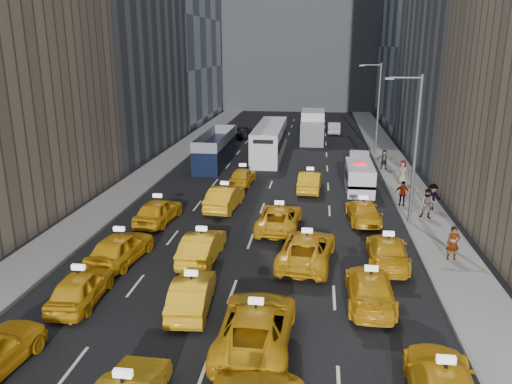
% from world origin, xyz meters
% --- Properties ---
extents(ground, '(160.00, 160.00, 0.00)m').
position_xyz_m(ground, '(0.00, 0.00, 0.00)').
color(ground, black).
rests_on(ground, ground).
extents(sidewalk_west, '(3.00, 90.00, 0.15)m').
position_xyz_m(sidewalk_west, '(-10.50, 25.00, 0.07)').
color(sidewalk_west, gray).
rests_on(sidewalk_west, ground).
extents(sidewalk_east, '(3.00, 90.00, 0.15)m').
position_xyz_m(sidewalk_east, '(10.50, 25.00, 0.07)').
color(sidewalk_east, gray).
rests_on(sidewalk_east, ground).
extents(curb_west, '(0.15, 90.00, 0.18)m').
position_xyz_m(curb_west, '(-9.05, 25.00, 0.09)').
color(curb_west, slate).
rests_on(curb_west, ground).
extents(curb_east, '(0.15, 90.00, 0.18)m').
position_xyz_m(curb_east, '(9.05, 25.00, 0.09)').
color(curb_east, slate).
rests_on(curb_east, ground).
extents(streetlight_near, '(2.15, 0.22, 9.00)m').
position_xyz_m(streetlight_near, '(9.18, 12.00, 4.92)').
color(streetlight_near, '#595B60').
rests_on(streetlight_near, ground).
extents(streetlight_far, '(2.15, 0.22, 9.00)m').
position_xyz_m(streetlight_far, '(9.18, 32.00, 4.92)').
color(streetlight_far, '#595B60').
rests_on(streetlight_far, ground).
extents(taxi_4, '(1.89, 4.27, 1.43)m').
position_xyz_m(taxi_4, '(-6.21, 0.20, 0.71)').
color(taxi_4, orange).
rests_on(taxi_4, ground).
extents(taxi_5, '(1.85, 4.41, 1.42)m').
position_xyz_m(taxi_5, '(-1.39, 0.27, 0.71)').
color(taxi_5, orange).
rests_on(taxi_5, ground).
extents(taxi_6, '(2.69, 5.71, 1.58)m').
position_xyz_m(taxi_6, '(1.56, -2.00, 0.79)').
color(taxi_6, orange).
rests_on(taxi_6, ground).
extents(taxi_7, '(2.01, 4.83, 1.39)m').
position_xyz_m(taxi_7, '(5.96, 1.69, 0.70)').
color(taxi_7, orange).
rests_on(taxi_7, ground).
extents(taxi_8, '(2.43, 4.81, 1.57)m').
position_xyz_m(taxi_8, '(-6.11, 4.42, 0.78)').
color(taxi_8, orange).
rests_on(taxi_8, ground).
extents(taxi_9, '(1.71, 4.55, 1.48)m').
position_xyz_m(taxi_9, '(-2.10, 5.21, 0.74)').
color(taxi_9, orange).
rests_on(taxi_9, ground).
extents(taxi_10, '(3.11, 5.69, 1.51)m').
position_xyz_m(taxi_10, '(3.19, 5.50, 0.76)').
color(taxi_10, orange).
rests_on(taxi_10, ground).
extents(taxi_11, '(2.19, 4.92, 1.40)m').
position_xyz_m(taxi_11, '(7.20, 5.86, 0.70)').
color(taxi_11, orange).
rests_on(taxi_11, ground).
extents(taxi_12, '(2.23, 4.64, 1.53)m').
position_xyz_m(taxi_12, '(-6.06, 10.37, 0.76)').
color(taxi_12, orange).
rests_on(taxi_12, ground).
extents(taxi_13, '(2.09, 4.90, 1.57)m').
position_xyz_m(taxi_13, '(-2.49, 13.60, 0.79)').
color(taxi_13, orange).
rests_on(taxi_13, ground).
extents(taxi_14, '(2.62, 5.30, 1.45)m').
position_xyz_m(taxi_14, '(1.44, 10.12, 0.72)').
color(taxi_14, orange).
rests_on(taxi_14, ground).
extents(taxi_15, '(2.17, 4.69, 1.33)m').
position_xyz_m(taxi_15, '(6.50, 12.19, 0.66)').
color(taxi_15, orange).
rests_on(taxi_15, ground).
extents(taxi_16, '(1.90, 4.08, 1.35)m').
position_xyz_m(taxi_16, '(-2.22, 19.87, 0.68)').
color(taxi_16, orange).
rests_on(taxi_16, ground).
extents(taxi_17, '(1.83, 4.64, 1.50)m').
position_xyz_m(taxi_17, '(3.08, 18.66, 0.75)').
color(taxi_17, orange).
rests_on(taxi_17, ground).
extents(nypd_van, '(2.41, 5.23, 2.18)m').
position_xyz_m(nypd_van, '(6.78, 19.23, 0.98)').
color(nypd_van, silver).
rests_on(nypd_van, ground).
extents(double_decker, '(3.32, 10.07, 2.87)m').
position_xyz_m(double_decker, '(-5.73, 26.56, 1.42)').
color(double_decker, black).
rests_on(double_decker, ground).
extents(city_bus, '(3.60, 12.32, 3.14)m').
position_xyz_m(city_bus, '(-1.12, 30.52, 1.55)').
color(city_bus, silver).
rests_on(city_bus, ground).
extents(box_truck, '(2.90, 7.58, 3.41)m').
position_xyz_m(box_truck, '(2.94, 39.26, 1.68)').
color(box_truck, white).
rests_on(box_truck, ground).
extents(misc_car_0, '(1.89, 4.93, 1.60)m').
position_xyz_m(misc_car_0, '(7.30, 26.98, 0.80)').
color(misc_car_0, '#ACAEB4').
rests_on(misc_car_0, ground).
extents(misc_car_1, '(2.45, 4.93, 1.34)m').
position_xyz_m(misc_car_1, '(-5.41, 40.88, 0.67)').
color(misc_car_1, black).
rests_on(misc_car_1, ground).
extents(misc_car_2, '(2.04, 4.82, 1.39)m').
position_xyz_m(misc_car_2, '(2.91, 47.97, 0.69)').
color(misc_car_2, gray).
rests_on(misc_car_2, ground).
extents(misc_car_3, '(1.95, 4.40, 1.47)m').
position_xyz_m(misc_car_3, '(-2.79, 44.05, 0.73)').
color(misc_car_3, black).
rests_on(misc_car_3, ground).
extents(misc_car_4, '(1.57, 4.33, 1.42)m').
position_xyz_m(misc_car_4, '(5.55, 44.94, 0.71)').
color(misc_car_4, '#B5B6BD').
rests_on(misc_car_4, ground).
extents(pedestrian_0, '(0.65, 0.43, 1.75)m').
position_xyz_m(pedestrian_0, '(10.48, 6.47, 1.03)').
color(pedestrian_0, gray).
rests_on(pedestrian_0, sidewalk_east).
extents(pedestrian_1, '(1.05, 0.77, 1.92)m').
position_xyz_m(pedestrian_1, '(10.51, 12.82, 1.11)').
color(pedestrian_1, gray).
rests_on(pedestrian_1, sidewalk_east).
extents(pedestrian_2, '(1.23, 0.78, 1.76)m').
position_xyz_m(pedestrian_2, '(11.17, 14.61, 1.03)').
color(pedestrian_2, gray).
rests_on(pedestrian_2, sidewalk_east).
extents(pedestrian_3, '(1.08, 0.70, 1.70)m').
position_xyz_m(pedestrian_3, '(9.35, 15.34, 1.00)').
color(pedestrian_3, gray).
rests_on(pedestrian_3, sidewalk_east).
extents(pedestrian_4, '(1.03, 0.82, 1.85)m').
position_xyz_m(pedestrian_4, '(10.25, 21.17, 1.07)').
color(pedestrian_4, gray).
rests_on(pedestrian_4, sidewalk_east).
extents(pedestrian_5, '(1.58, 0.50, 1.69)m').
position_xyz_m(pedestrian_5, '(9.40, 25.87, 1.00)').
color(pedestrian_5, gray).
rests_on(pedestrian_5, sidewalk_east).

